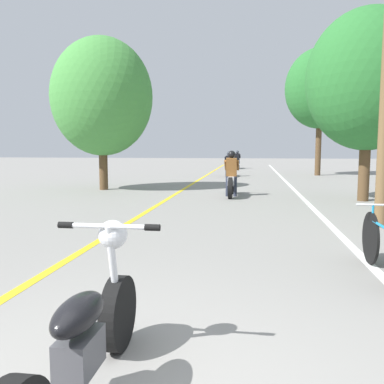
{
  "coord_description": "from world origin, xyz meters",
  "views": [
    {
      "loc": [
        0.87,
        -1.95,
        1.59
      ],
      "look_at": [
        -0.05,
        4.27,
        0.9
      ],
      "focal_mm": 38.0,
      "sensor_mm": 36.0,
      "label": 1
    }
  ],
  "objects_px": {
    "roadside_tree_right_far": "(320,89)",
    "motorcycle_foreground": "(84,336)",
    "motorcycle_rider_mid": "(229,167)",
    "motorcycle_rider_far": "(237,162)",
    "motorcycle_rider_lead": "(231,179)",
    "bicycle_parked": "(383,245)",
    "roadside_tree_right_near": "(368,80)",
    "roadside_tree_left": "(102,97)"
  },
  "relations": [
    {
      "from": "roadside_tree_right_far",
      "to": "motorcycle_foreground",
      "type": "distance_m",
      "value": 22.89
    },
    {
      "from": "motorcycle_rider_mid",
      "to": "motorcycle_rider_far",
      "type": "relative_size",
      "value": 1.04
    },
    {
      "from": "motorcycle_rider_lead",
      "to": "bicycle_parked",
      "type": "relative_size",
      "value": 1.16
    },
    {
      "from": "roadside_tree_right_far",
      "to": "bicycle_parked",
      "type": "relative_size",
      "value": 4.09
    },
    {
      "from": "motorcycle_foreground",
      "to": "motorcycle_rider_far",
      "type": "height_order",
      "value": "motorcycle_rider_far"
    },
    {
      "from": "roadside_tree_right_near",
      "to": "motorcycle_rider_far",
      "type": "distance_m",
      "value": 19.43
    },
    {
      "from": "motorcycle_rider_lead",
      "to": "motorcycle_rider_mid",
      "type": "xyz_separation_m",
      "value": [
        -0.59,
        9.2,
        -0.03
      ]
    },
    {
      "from": "motorcycle_foreground",
      "to": "motorcycle_rider_far",
      "type": "xyz_separation_m",
      "value": [
        -0.06,
        29.1,
        0.11
      ]
    },
    {
      "from": "motorcycle_rider_lead",
      "to": "roadside_tree_right_near",
      "type": "bearing_deg",
      "value": -8.79
    },
    {
      "from": "roadside_tree_left",
      "to": "motorcycle_rider_lead",
      "type": "height_order",
      "value": "roadside_tree_left"
    },
    {
      "from": "bicycle_parked",
      "to": "roadside_tree_left",
      "type": "bearing_deg",
      "value": 127.04
    },
    {
      "from": "roadside_tree_right_far",
      "to": "motorcycle_rider_mid",
      "type": "height_order",
      "value": "roadside_tree_right_far"
    },
    {
      "from": "motorcycle_rider_lead",
      "to": "motorcycle_rider_far",
      "type": "xyz_separation_m",
      "value": [
        -0.44,
        18.07,
        -0.04
      ]
    },
    {
      "from": "motorcycle_rider_lead",
      "to": "motorcycle_rider_far",
      "type": "relative_size",
      "value": 0.99
    },
    {
      "from": "motorcycle_rider_mid",
      "to": "motorcycle_rider_far",
      "type": "bearing_deg",
      "value": 88.99
    },
    {
      "from": "motorcycle_foreground",
      "to": "bicycle_parked",
      "type": "bearing_deg",
      "value": 47.89
    },
    {
      "from": "bicycle_parked",
      "to": "roadside_tree_right_far",
      "type": "bearing_deg",
      "value": 83.54
    },
    {
      "from": "roadside_tree_right_near",
      "to": "roadside_tree_left",
      "type": "xyz_separation_m",
      "value": [
        -8.88,
        2.03,
        -0.08
      ]
    },
    {
      "from": "roadside_tree_left",
      "to": "motorcycle_rider_far",
      "type": "xyz_separation_m",
      "value": [
        4.47,
        16.65,
        -2.94
      ]
    },
    {
      "from": "motorcycle_rider_far",
      "to": "bicycle_parked",
      "type": "bearing_deg",
      "value": -84.09
    },
    {
      "from": "roadside_tree_right_far",
      "to": "bicycle_parked",
      "type": "bearing_deg",
      "value": -96.46
    },
    {
      "from": "roadside_tree_right_far",
      "to": "roadside_tree_left",
      "type": "bearing_deg",
      "value": -134.55
    },
    {
      "from": "roadside_tree_left",
      "to": "motorcycle_rider_lead",
      "type": "xyz_separation_m",
      "value": [
        4.91,
        -1.42,
        -2.9
      ]
    },
    {
      "from": "motorcycle_rider_mid",
      "to": "roadside_tree_right_near",
      "type": "bearing_deg",
      "value": -65.07
    },
    {
      "from": "motorcycle_foreground",
      "to": "motorcycle_rider_far",
      "type": "bearing_deg",
      "value": 90.12
    },
    {
      "from": "motorcycle_foreground",
      "to": "motorcycle_rider_mid",
      "type": "xyz_separation_m",
      "value": [
        -0.22,
        20.23,
        0.12
      ]
    },
    {
      "from": "roadside_tree_right_far",
      "to": "roadside_tree_left",
      "type": "distance_m",
      "value": 13.39
    },
    {
      "from": "roadside_tree_right_near",
      "to": "motorcycle_rider_mid",
      "type": "height_order",
      "value": "roadside_tree_right_near"
    },
    {
      "from": "roadside_tree_right_far",
      "to": "motorcycle_rider_lead",
      "type": "distance_m",
      "value": 12.54
    },
    {
      "from": "bicycle_parked",
      "to": "motorcycle_foreground",
      "type": "bearing_deg",
      "value": -132.11
    },
    {
      "from": "motorcycle_rider_far",
      "to": "roadside_tree_right_near",
      "type": "bearing_deg",
      "value": -76.73
    },
    {
      "from": "roadside_tree_left",
      "to": "motorcycle_foreground",
      "type": "relative_size",
      "value": 2.77
    },
    {
      "from": "roadside_tree_right_far",
      "to": "motorcycle_rider_lead",
      "type": "height_order",
      "value": "roadside_tree_right_far"
    },
    {
      "from": "roadside_tree_right_near",
      "to": "roadside_tree_right_far",
      "type": "bearing_deg",
      "value": 87.73
    },
    {
      "from": "motorcycle_rider_far",
      "to": "bicycle_parked",
      "type": "xyz_separation_m",
      "value": [
        2.71,
        -26.17,
        -0.14
      ]
    },
    {
      "from": "roadside_tree_right_near",
      "to": "motorcycle_rider_lead",
      "type": "height_order",
      "value": "roadside_tree_right_near"
    },
    {
      "from": "roadside_tree_right_far",
      "to": "motorcycle_rider_mid",
      "type": "distance_m",
      "value": 6.87
    },
    {
      "from": "roadside_tree_right_far",
      "to": "motorcycle_rider_far",
      "type": "xyz_separation_m",
      "value": [
        -4.86,
        7.17,
        -4.38
      ]
    },
    {
      "from": "roadside_tree_left",
      "to": "motorcycle_foreground",
      "type": "distance_m",
      "value": 13.59
    },
    {
      "from": "roadside_tree_right_near",
      "to": "bicycle_parked",
      "type": "bearing_deg",
      "value": -102.78
    },
    {
      "from": "roadside_tree_right_far",
      "to": "bicycle_parked",
      "type": "distance_m",
      "value": 19.65
    },
    {
      "from": "bicycle_parked",
      "to": "motorcycle_rider_lead",
      "type": "bearing_deg",
      "value": 105.67
    }
  ]
}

